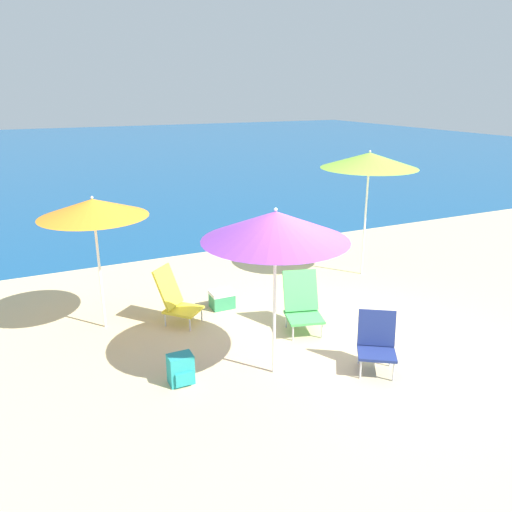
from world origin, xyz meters
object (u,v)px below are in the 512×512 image
Objects in this scene: beach_chair_yellow at (175,297)px; cooler_box at (222,299)px; backpack_teal at (181,369)px; beach_umbrella_lime at (369,160)px; beach_umbrella_orange at (93,208)px; beach_umbrella_purple at (275,226)px; beach_chair_navy at (377,340)px; seagull at (268,245)px; beach_chair_green at (302,303)px.

beach_chair_yellow reaches higher than cooler_box.
beach_umbrella_lime is at bearing 26.66° from backpack_teal.
beach_umbrella_lime reaches higher than beach_umbrella_orange.
beach_umbrella_purple is 1.98m from beach_chair_navy.
beach_umbrella_orange is at bearing -149.85° from seagull.
seagull is (1.98, 2.31, -0.01)m from cooler_box.
beach_chair_yellow is (1.00, -0.30, -1.40)m from beach_umbrella_orange.
beach_chair_navy reaches higher than seagull.
beach_chair_yellow is at bearing 162.03° from beach_chair_navy.
seagull is at bearing -0.88° from beach_chair_yellow.
seagull is at bearing 49.38° from cooler_box.
beach_chair_green is 3.72m from seagull.
beach_chair_yellow reaches higher than seagull.
cooler_box is 3.05m from seagull.
beach_umbrella_purple is 2.45× the size of beach_chair_yellow.
beach_umbrella_purple is 2.47× the size of beach_chair_green.
beach_umbrella_orange is at bearing 176.82° from cooler_box.
beach_umbrella_lime is 5.14m from backpack_teal.
beach_chair_green is (-2.21, -1.51, -1.74)m from beach_umbrella_lime.
beach_umbrella_orange is at bearing 170.75° from beach_chair_navy.
backpack_teal is at bearing -124.49° from cooler_box.
backpack_teal is 2.21m from cooler_box.
seagull is at bearing 86.93° from beach_chair_green.
beach_chair_green is 1.46m from cooler_box.
beach_umbrella_purple reaches higher than beach_chair_navy.
seagull is (2.81, 2.51, -0.26)m from beach_chair_yellow.
beach_umbrella_purple reaches higher than seagull.
beach_chair_green is 2.28× the size of cooler_box.
backpack_teal is (-2.32, 0.72, -0.20)m from beach_chair_navy.
beach_chair_navy is at bearing -62.37° from beach_chair_green.
backpack_teal is 5.26m from seagull.
beach_chair_yellow is at bearing -166.83° from cooler_box.
seagull is at bearing 64.23° from beach_umbrella_purple.
beach_chair_yellow is (-1.89, 2.35, 0.02)m from beach_chair_navy.
beach_umbrella_lime reaches higher than beach_chair_green.
beach_chair_green is 1.15× the size of beach_chair_navy.
beach_chair_green reaches higher than backpack_teal.
beach_chair_yellow is at bearing -16.47° from beach_umbrella_orange.
beach_umbrella_purple is 1.06× the size of beach_umbrella_orange.
beach_chair_green is 2.14m from backpack_teal.
beach_chair_green is at bearing 135.06° from beach_chair_navy.
beach_chair_navy is (2.89, -2.65, -1.42)m from beach_umbrella_orange.
beach_chair_navy is at bearing -42.54° from beach_umbrella_orange.
beach_chair_green is at bearing -26.53° from beach_umbrella_orange.
seagull is at bearing 116.58° from beach_umbrella_lime.
beach_chair_navy is 4.96m from seagull.
beach_umbrella_lime is at bearing 50.12° from beach_chair_green.
beach_umbrella_orange is at bearing 106.54° from backpack_teal.
beach_umbrella_lime is at bearing 89.23° from beach_chair_navy.
seagull is (0.92, 4.86, -0.25)m from beach_chair_navy.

